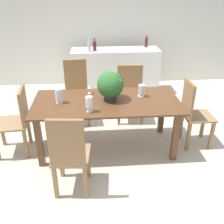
# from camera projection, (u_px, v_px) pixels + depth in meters

# --- Properties ---
(ground_plane) EXTENTS (7.04, 7.04, 0.00)m
(ground_plane) POSITION_uv_depth(u_px,v_px,m) (106.00, 139.00, 4.10)
(ground_plane) COLOR beige
(back_wall) EXTENTS (6.40, 0.10, 2.60)m
(back_wall) POSITION_uv_depth(u_px,v_px,m) (99.00, 27.00, 5.82)
(back_wall) COLOR silver
(back_wall) RESTS_ON ground
(dining_table) EXTENTS (2.02, 0.96, 0.75)m
(dining_table) POSITION_uv_depth(u_px,v_px,m) (107.00, 108.00, 3.62)
(dining_table) COLOR brown
(dining_table) RESTS_ON ground
(chair_near_left) EXTENTS (0.45, 0.48, 1.04)m
(chair_near_left) POSITION_uv_depth(u_px,v_px,m) (69.00, 153.00, 2.81)
(chair_near_left) COLOR olive
(chair_near_left) RESTS_ON ground
(chair_far_left) EXTENTS (0.45, 0.46, 1.07)m
(chair_far_left) POSITION_uv_depth(u_px,v_px,m) (77.00, 89.00, 4.43)
(chair_far_left) COLOR olive
(chair_far_left) RESTS_ON ground
(chair_foot_end) EXTENTS (0.42, 0.40, 1.00)m
(chair_foot_end) POSITION_uv_depth(u_px,v_px,m) (193.00, 111.00, 3.75)
(chair_foot_end) COLOR olive
(chair_foot_end) RESTS_ON ground
(chair_far_right) EXTENTS (0.50, 0.44, 0.95)m
(chair_far_right) POSITION_uv_depth(u_px,v_px,m) (130.00, 90.00, 4.50)
(chair_far_right) COLOR olive
(chair_far_right) RESTS_ON ground
(chair_head_end) EXTENTS (0.50, 0.50, 0.97)m
(chair_head_end) POSITION_uv_depth(u_px,v_px,m) (17.00, 118.00, 3.59)
(chair_head_end) COLOR olive
(chair_head_end) RESTS_ON ground
(flower_centerpiece) EXTENTS (0.37, 0.37, 0.40)m
(flower_centerpiece) POSITION_uv_depth(u_px,v_px,m) (110.00, 85.00, 3.52)
(flower_centerpiece) COLOR #333338
(flower_centerpiece) RESTS_ON dining_table
(crystal_vase_left) EXTENTS (0.10, 0.10, 0.20)m
(crystal_vase_left) POSITION_uv_depth(u_px,v_px,m) (59.00, 95.00, 3.46)
(crystal_vase_left) COLOR silver
(crystal_vase_left) RESTS_ON dining_table
(crystal_vase_center_near) EXTENTS (0.10, 0.10, 0.18)m
(crystal_vase_center_near) POSITION_uv_depth(u_px,v_px,m) (141.00, 90.00, 3.66)
(crystal_vase_center_near) COLOR silver
(crystal_vase_center_near) RESTS_ON dining_table
(crystal_vase_right) EXTENTS (0.09, 0.09, 0.21)m
(crystal_vase_right) POSITION_uv_depth(u_px,v_px,m) (89.00, 103.00, 3.22)
(crystal_vase_right) COLOR silver
(crystal_vase_right) RESTS_ON dining_table
(wine_glass) EXTENTS (0.07, 0.07, 0.14)m
(wine_glass) POSITION_uv_depth(u_px,v_px,m) (90.00, 87.00, 3.76)
(wine_glass) COLOR silver
(wine_glass) RESTS_ON dining_table
(kitchen_counter) EXTENTS (1.86, 0.56, 0.95)m
(kitchen_counter) POSITION_uv_depth(u_px,v_px,m) (115.00, 71.00, 5.65)
(kitchen_counter) COLOR silver
(kitchen_counter) RESTS_ON ground
(wine_bottle_tall) EXTENTS (0.07, 0.07, 0.25)m
(wine_bottle_tall) POSITION_uv_depth(u_px,v_px,m) (146.00, 42.00, 5.58)
(wine_bottle_tall) COLOR #511E28
(wine_bottle_tall) RESTS_ON kitchen_counter
(wine_bottle_green) EXTENTS (0.07, 0.07, 0.25)m
(wine_bottle_green) POSITION_uv_depth(u_px,v_px,m) (95.00, 46.00, 5.29)
(wine_bottle_green) COLOR #511E28
(wine_bottle_green) RESTS_ON kitchen_counter
(wine_bottle_amber) EXTENTS (0.07, 0.07, 0.27)m
(wine_bottle_amber) POSITION_uv_depth(u_px,v_px,m) (89.00, 47.00, 5.20)
(wine_bottle_amber) COLOR #B2BFB7
(wine_bottle_amber) RESTS_ON kitchen_counter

